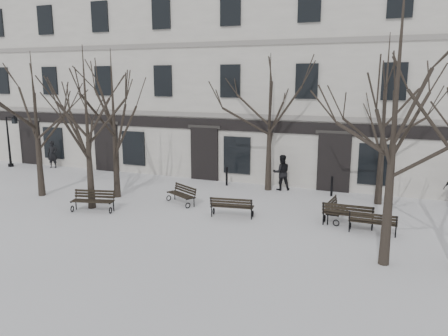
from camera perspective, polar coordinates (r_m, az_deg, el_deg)
The scene contains 19 objects.
ground at distance 16.07m, azimuth -2.68°, elevation -8.50°, with size 100.00×100.00×0.00m, color white.
building at distance 27.42m, azimuth 8.64°, elevation 11.44°, with size 40.40×10.20×11.40m.
tree_0 at distance 22.20m, azimuth -23.49°, elevation 7.28°, with size 4.73×4.73×6.75m.
tree_1 at distance 19.21m, azimuth -17.58°, elevation 7.41°, with size 4.81×4.81×6.88m.
tree_2 at distance 13.30m, azimuth 21.74°, elevation 10.49°, with size 6.09×6.09×8.71m.
tree_4 at distance 20.77m, azimuth -14.29°, elevation 7.83°, with size 4.80×4.80×6.86m.
tree_5 at distance 21.58m, azimuth 5.99°, elevation 8.01°, with size 4.70×4.70×6.72m.
tree_6 at distance 20.17m, azimuth 20.33°, elevation 8.38°, with size 5.19×5.19×7.42m.
bench_0 at distance 19.30m, azimuth -16.72°, elevation -4.03°, with size 1.86×1.05×0.89m.
bench_1 at distance 17.67m, azimuth 1.04°, elevation -5.00°, with size 1.80×0.89×0.87m.
bench_2 at distance 16.71m, azimuth 18.85°, elevation -6.67°, with size 1.68×0.62×0.84m.
bench_3 at distance 19.69m, azimuth -5.50°, elevation -3.39°, with size 1.69×1.30×0.82m.
bench_4 at distance 17.21m, azimuth 15.89°, elevation -5.75°, with size 1.89×0.70×0.95m.
bench_5 at distance 17.95m, azimuth 14.38°, elevation -5.19°, with size 0.77×1.69×0.82m.
lamp_post at distance 30.69m, azimuth -26.07°, elevation 3.65°, with size 1.04×0.38×3.31m.
bollard_a at distance 22.91m, azimuth 0.35°, elevation -0.96°, with size 0.13×0.13×1.02m.
bollard_b at distance 21.43m, azimuth 13.90°, elevation -2.23°, with size 0.13×0.13×0.98m.
pedestrian_a at distance 29.65m, azimuth -21.38°, elevation 0.04°, with size 0.62×0.41×1.69m, color black.
pedestrian_b at distance 22.31m, azimuth 7.47°, elevation -2.84°, with size 0.88×0.68×1.80m, color black.
Camera 1 is at (6.25, -13.74, 5.50)m, focal length 35.00 mm.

